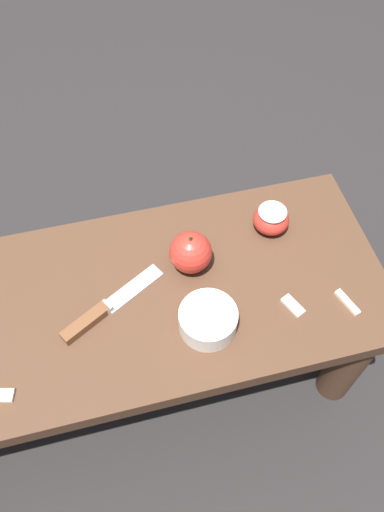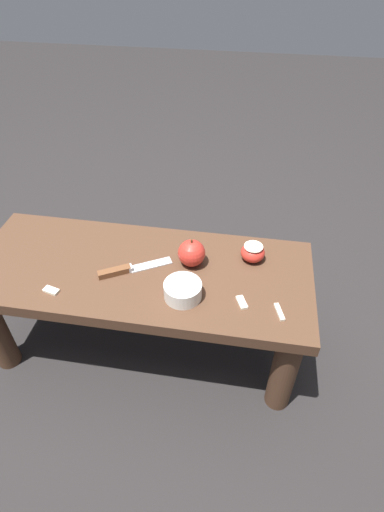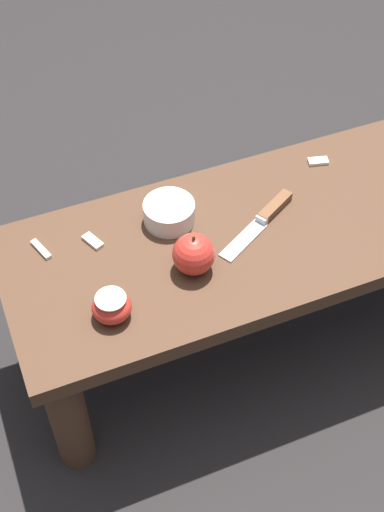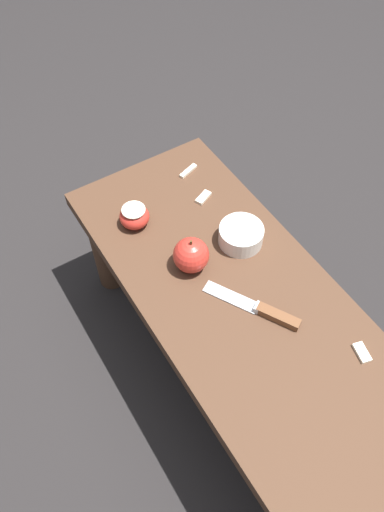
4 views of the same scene
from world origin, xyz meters
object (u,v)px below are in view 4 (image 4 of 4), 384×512
(knife, at_px, (265,311))
(wooden_bench, at_px, (243,321))
(apple_whole, at_px, (191,255))
(apple_cut, at_px, (134,216))
(bowl, at_px, (241,235))

(knife, bearing_deg, wooden_bench, -2.15)
(knife, distance_m, apple_whole, 0.21)
(apple_cut, bearing_deg, bowl, -134.40)
(apple_cut, bearing_deg, wooden_bench, -163.72)
(knife, bearing_deg, bowl, -49.60)
(bowl, bearing_deg, knife, 159.87)
(wooden_bench, distance_m, bowl, 0.21)
(wooden_bench, bearing_deg, apple_cut, 16.28)
(wooden_bench, height_order, bowl, bowl)
(wooden_bench, distance_m, knife, 0.10)
(apple_cut, height_order, bowl, apple_cut)
(wooden_bench, xyz_separation_m, knife, (-0.04, -0.02, 0.09))
(wooden_bench, xyz_separation_m, bowl, (0.15, -0.09, 0.11))
(wooden_bench, relative_size, apple_whole, 11.07)
(apple_cut, distance_m, bowl, 0.27)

